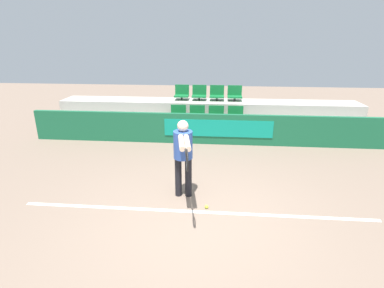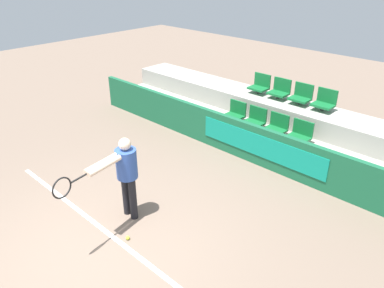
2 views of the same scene
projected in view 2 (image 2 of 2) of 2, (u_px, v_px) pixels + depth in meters
name	position (u px, v px, depth m)	size (l,w,h in m)	color
ground_plane	(102.00, 245.00, 5.99)	(30.00, 30.00, 0.00)	#7A6656
court_baseline	(114.00, 238.00, 6.14)	(6.33, 0.08, 0.01)	white
barrier_wall	(248.00, 142.00, 8.32)	(10.21, 0.14, 0.89)	#19603D
bleacher_tier_front	(261.00, 141.00, 8.79)	(9.81, 0.99, 0.48)	#ADA89E
bleacher_tier_middle	(285.00, 120.00, 9.33)	(9.81, 0.99, 0.95)	#ADA89E
stadium_chair_0	(235.00, 113.00, 9.20)	(0.47, 0.37, 0.49)	#333333
stadium_chair_1	(255.00, 119.00, 8.84)	(0.47, 0.37, 0.49)	#333333
stadium_chair_2	(277.00, 126.00, 8.48)	(0.47, 0.37, 0.49)	#333333
stadium_chair_3	(300.00, 134.00, 8.12)	(0.47, 0.37, 0.49)	#333333
stadium_chair_4	(260.00, 85.00, 9.63)	(0.47, 0.37, 0.49)	#333333
stadium_chair_5	(280.00, 90.00, 9.27)	(0.47, 0.37, 0.49)	#333333
stadium_chair_6	(301.00, 96.00, 8.91)	(0.47, 0.37, 0.49)	#333333
stadium_chair_7	(325.00, 101.00, 8.55)	(0.47, 0.37, 0.49)	#333333
tennis_player	(124.00, 171.00, 6.20)	(0.42, 1.60, 1.53)	black
tennis_ball	(128.00, 238.00, 6.10)	(0.07, 0.07, 0.07)	#CCDB33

